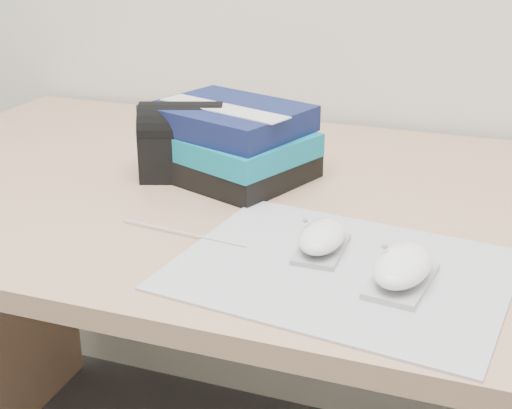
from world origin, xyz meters
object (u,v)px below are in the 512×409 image
(book_stack, at_px, (230,142))
(pouch, at_px, (182,141))
(desk, at_px, (342,314))
(mouse_rear, at_px, (322,238))
(mouse_front, at_px, (402,268))

(book_stack, distance_m, pouch, 0.08)
(desk, xyz_separation_m, mouse_rear, (0.02, -0.25, 0.26))
(pouch, bearing_deg, desk, 9.77)
(mouse_rear, relative_size, book_stack, 0.34)
(desk, xyz_separation_m, book_stack, (-0.19, -0.02, 0.29))
(mouse_rear, distance_m, book_stack, 0.32)
(mouse_front, bearing_deg, mouse_rear, 154.78)
(mouse_front, bearing_deg, pouch, 147.25)
(pouch, bearing_deg, mouse_front, -32.75)
(mouse_rear, height_order, mouse_front, mouse_front)
(desk, bearing_deg, mouse_rear, -85.15)
(desk, bearing_deg, book_stack, -174.38)
(desk, xyz_separation_m, mouse_front, (0.13, -0.30, 0.26))
(desk, relative_size, pouch, 10.38)
(mouse_front, bearing_deg, book_stack, 138.98)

